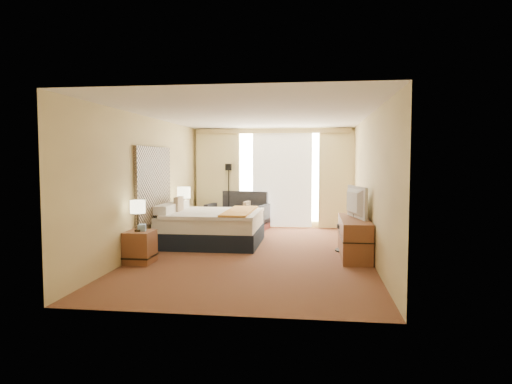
# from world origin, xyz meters

# --- Properties ---
(floor) EXTENTS (4.20, 7.00, 0.02)m
(floor) POSITION_xyz_m (0.00, 0.00, 0.00)
(floor) COLOR #4F1916
(floor) RESTS_ON ground
(ceiling) EXTENTS (4.20, 7.00, 0.02)m
(ceiling) POSITION_xyz_m (0.00, 0.00, 2.60)
(ceiling) COLOR silver
(ceiling) RESTS_ON wall_back
(wall_back) EXTENTS (4.20, 0.02, 2.60)m
(wall_back) POSITION_xyz_m (0.00, 3.50, 1.30)
(wall_back) COLOR #E1CC89
(wall_back) RESTS_ON ground
(wall_front) EXTENTS (4.20, 0.02, 2.60)m
(wall_front) POSITION_xyz_m (0.00, -3.50, 1.30)
(wall_front) COLOR #E1CC89
(wall_front) RESTS_ON ground
(wall_left) EXTENTS (0.02, 7.00, 2.60)m
(wall_left) POSITION_xyz_m (-2.10, 0.00, 1.30)
(wall_left) COLOR #E1CC89
(wall_left) RESTS_ON ground
(wall_right) EXTENTS (0.02, 7.00, 2.60)m
(wall_right) POSITION_xyz_m (2.10, 0.00, 1.30)
(wall_right) COLOR #E1CC89
(wall_right) RESTS_ON ground
(headboard) EXTENTS (0.06, 1.85, 1.50)m
(headboard) POSITION_xyz_m (-2.06, 0.20, 1.28)
(headboard) COLOR black
(headboard) RESTS_ON wall_left
(nightstand_left) EXTENTS (0.45, 0.52, 0.55)m
(nightstand_left) POSITION_xyz_m (-1.87, -1.05, 0.28)
(nightstand_left) COLOR brown
(nightstand_left) RESTS_ON floor
(nightstand_right) EXTENTS (0.45, 0.52, 0.55)m
(nightstand_right) POSITION_xyz_m (-1.87, 1.45, 0.28)
(nightstand_right) COLOR brown
(nightstand_right) RESTS_ON floor
(media_dresser) EXTENTS (0.50, 1.80, 0.70)m
(media_dresser) POSITION_xyz_m (1.83, 0.00, 0.35)
(media_dresser) COLOR brown
(media_dresser) RESTS_ON floor
(window) EXTENTS (2.30, 0.02, 2.30)m
(window) POSITION_xyz_m (0.25, 3.47, 1.32)
(window) COLOR white
(window) RESTS_ON wall_back
(curtains) EXTENTS (4.12, 0.19, 2.56)m
(curtains) POSITION_xyz_m (-0.00, 3.39, 1.41)
(curtains) COLOR #F7E8AE
(curtains) RESTS_ON floor
(bed) EXTENTS (2.04, 1.86, 0.99)m
(bed) POSITION_xyz_m (-1.06, 0.85, 0.36)
(bed) COLOR black
(bed) RESTS_ON floor
(loveseat) EXTENTS (1.65, 1.07, 0.96)m
(loveseat) POSITION_xyz_m (-0.85, 3.04, 0.32)
(loveseat) COLOR #571F19
(loveseat) RESTS_ON floor
(floor_lamp) EXTENTS (0.21, 0.21, 1.67)m
(floor_lamp) POSITION_xyz_m (-1.15, 3.30, 1.18)
(floor_lamp) COLOR black
(floor_lamp) RESTS_ON floor
(desk_chair) EXTENTS (0.50, 0.50, 1.01)m
(desk_chair) POSITION_xyz_m (1.80, 0.42, 0.45)
(desk_chair) COLOR black
(desk_chair) RESTS_ON floor
(lamp_left) EXTENTS (0.25, 0.25, 0.54)m
(lamp_left) POSITION_xyz_m (-1.88, -1.10, 0.96)
(lamp_left) COLOR black
(lamp_left) RESTS_ON nightstand_left
(lamp_right) EXTENTS (0.29, 0.29, 0.62)m
(lamp_right) POSITION_xyz_m (-1.81, 1.42, 1.03)
(lamp_right) COLOR black
(lamp_right) RESTS_ON nightstand_right
(tissue_box) EXTENTS (0.15, 0.15, 0.12)m
(tissue_box) POSITION_xyz_m (-1.83, -1.04, 0.61)
(tissue_box) COLOR #7C9ABF
(tissue_box) RESTS_ON nightstand_left
(telephone) EXTENTS (0.22, 0.19, 0.07)m
(telephone) POSITION_xyz_m (-1.75, 1.54, 0.59)
(telephone) COLOR black
(telephone) RESTS_ON nightstand_right
(television) EXTENTS (0.36, 1.02, 0.59)m
(television) POSITION_xyz_m (1.78, 0.07, 0.99)
(television) COLOR black
(television) RESTS_ON media_dresser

